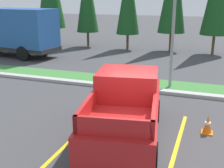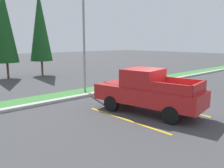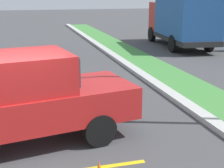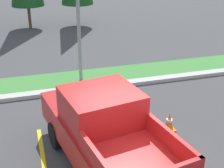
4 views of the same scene
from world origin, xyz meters
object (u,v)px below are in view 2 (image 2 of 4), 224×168
object	(u,v)px
pickup_truck_main	(147,91)
cypress_tree_right_inner	(4,25)
street_light	(86,36)
traffic_cone	(157,95)
cypress_tree_rightmost	(40,26)

from	to	relation	value
pickup_truck_main	cypress_tree_right_inner	size ratio (longest dim) A/B	0.67
pickup_truck_main	street_light	bearing A→B (deg)	85.17
street_light	traffic_cone	size ratio (longest dim) A/B	10.52
cypress_tree_right_inner	traffic_cone	world-z (taller)	cypress_tree_right_inner
street_light	cypress_tree_rightmost	xyz separation A→B (m)	(1.71, 9.74, 1.16)
cypress_tree_rightmost	street_light	bearing A→B (deg)	-99.98
pickup_truck_main	cypress_tree_right_inner	bearing A→B (deg)	93.94
pickup_truck_main	street_light	world-z (taller)	street_light
cypress_tree_right_inner	traffic_cone	distance (m)	15.43
pickup_truck_main	traffic_cone	xyz separation A→B (m)	(2.35, 1.20, -0.75)
pickup_truck_main	street_light	distance (m)	6.13
pickup_truck_main	cypress_tree_rightmost	world-z (taller)	cypress_tree_rightmost
traffic_cone	pickup_truck_main	bearing A→B (deg)	-152.90
cypress_tree_right_inner	cypress_tree_rightmost	bearing A→B (deg)	-5.37
pickup_truck_main	traffic_cone	bearing A→B (deg)	27.10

